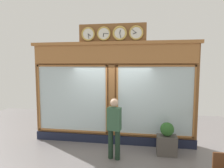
{
  "coord_description": "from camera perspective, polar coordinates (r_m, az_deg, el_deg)",
  "views": [
    {
      "loc": [
        -0.97,
        6.07,
        2.58
      ],
      "look_at": [
        0.0,
        0.0,
        1.98
      ],
      "focal_mm": 30.83,
      "sensor_mm": 36.0,
      "label": 1
    }
  ],
  "objects": [
    {
      "name": "shop_facade",
      "position": [
        6.33,
        0.18,
        -2.42
      ],
      "size": [
        5.41,
        0.42,
        3.88
      ],
      "color": "brown",
      "rests_on": "ground_plane"
    },
    {
      "name": "pedestrian",
      "position": [
        5.36,
        0.63,
        -12.35
      ],
      "size": [
        0.39,
        0.28,
        1.69
      ],
      "color": "#1C2F21",
      "rests_on": "ground_plane"
    },
    {
      "name": "planter_box",
      "position": [
        6.03,
        15.89,
        -17.07
      ],
      "size": [
        0.56,
        0.36,
        0.57
      ],
      "primitive_type": "cube",
      "color": "#4C4742",
      "rests_on": "ground_plane"
    },
    {
      "name": "planter_shrub",
      "position": [
        5.86,
        16.02,
        -12.75
      ],
      "size": [
        0.39,
        0.39,
        0.39
      ],
      "primitive_type": "sphere",
      "color": "#285623",
      "rests_on": "planter_box"
    }
  ]
}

